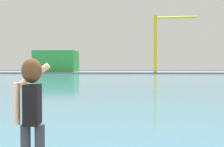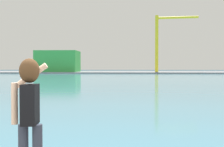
{
  "view_description": "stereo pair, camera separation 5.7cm",
  "coord_description": "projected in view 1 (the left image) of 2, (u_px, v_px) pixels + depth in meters",
  "views": [
    {
      "loc": [
        1.41,
        -3.8,
        2.31
      ],
      "look_at": [
        0.95,
        6.66,
        2.03
      ],
      "focal_mm": 48.49,
      "sensor_mm": 36.0,
      "label": 1
    },
    {
      "loc": [
        1.47,
        -3.8,
        2.31
      ],
      "look_at": [
        0.95,
        6.66,
        2.03
      ],
      "focal_mm": 48.49,
      "sensor_mm": 36.0,
      "label": 2
    }
  ],
  "objects": [
    {
      "name": "harbor_water",
      "position": [
        118.0,
        78.0,
        55.85
      ],
      "size": [
        140.0,
        100.0,
        0.02
      ],
      "primitive_type": "cube",
      "color": "teal",
      "rests_on": "ground_plane"
    },
    {
      "name": "far_shore_dock",
      "position": [
        121.0,
        72.0,
        95.79
      ],
      "size": [
        140.0,
        20.0,
        0.36
      ],
      "primitive_type": "cube",
      "color": "gray",
      "rests_on": "ground_plane"
    },
    {
      "name": "person_photographer",
      "position": [
        32.0,
        107.0,
        4.2
      ],
      "size": [
        0.53,
        0.55,
        1.74
      ],
      "rotation": [
        0.0,
        0.0,
        1.65
      ],
      "color": "#2D3342",
      "rests_on": "quay_promenade"
    },
    {
      "name": "port_crane",
      "position": [
        161.0,
        37.0,
        91.82
      ],
      "size": [
        12.72,
        2.29,
        17.2
      ],
      "color": "yellow",
      "rests_on": "far_shore_dock"
    },
    {
      "name": "ground_plane",
      "position": [
        118.0,
        78.0,
        53.85
      ],
      "size": [
        220.0,
        220.0,
        0.0
      ],
      "primitive_type": "plane",
      "color": "#334751"
    },
    {
      "name": "warehouse_left",
      "position": [
        57.0,
        61.0,
        95.28
      ],
      "size": [
        12.71,
        10.47,
        6.55
      ],
      "primitive_type": "cube",
      "color": "green",
      "rests_on": "far_shore_dock"
    }
  ]
}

